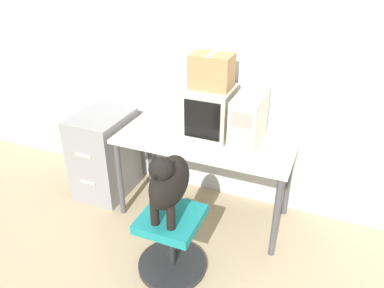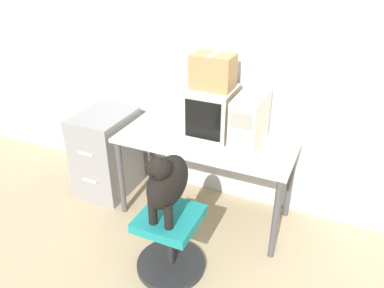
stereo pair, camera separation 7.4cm
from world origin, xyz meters
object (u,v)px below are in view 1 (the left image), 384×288
at_px(dog, 168,182).
at_px(cardboard_box, 211,71).
at_px(keyboard, 197,151).
at_px(pc_tower, 249,119).
at_px(office_chair, 172,241).
at_px(filing_cabinet, 104,154).
at_px(crt_monitor, 210,111).

bearing_deg(dog, cardboard_box, 91.11).
relative_size(keyboard, dog, 0.82).
bearing_deg(pc_tower, keyboard, -134.58).
bearing_deg(pc_tower, office_chair, -112.35).
relative_size(keyboard, cardboard_box, 1.39).
xyz_separation_m(pc_tower, filing_cabinet, (-1.35, -0.10, -0.56)).
height_order(crt_monitor, filing_cabinet, crt_monitor).
xyz_separation_m(pc_tower, office_chair, (-0.32, -0.78, -0.71)).
distance_m(pc_tower, keyboard, 0.48).
bearing_deg(office_chair, keyboard, 88.69).
xyz_separation_m(pc_tower, cardboard_box, (-0.34, 0.04, 0.34)).
height_order(office_chair, dog, dog).
height_order(pc_tower, keyboard, pc_tower).
height_order(dog, filing_cabinet, dog).
distance_m(crt_monitor, pc_tower, 0.34).
bearing_deg(pc_tower, dog, -111.89).
bearing_deg(filing_cabinet, pc_tower, 4.43).
distance_m(keyboard, dog, 0.49).
bearing_deg(pc_tower, crt_monitor, 174.22).
relative_size(crt_monitor, keyboard, 0.89).
bearing_deg(dog, office_chair, 90.00).
bearing_deg(cardboard_box, keyboard, -85.65).
relative_size(crt_monitor, pc_tower, 0.86).
height_order(crt_monitor, office_chair, crt_monitor).
xyz_separation_m(office_chair, cardboard_box, (-0.02, 0.82, 1.05)).
bearing_deg(cardboard_box, crt_monitor, -90.00).
distance_m(crt_monitor, office_chair, 1.08).
distance_m(keyboard, office_chair, 0.70).
height_order(crt_monitor, pc_tower, pc_tower).
relative_size(pc_tower, dog, 0.85).
relative_size(pc_tower, office_chair, 0.90).
distance_m(crt_monitor, keyboard, 0.40).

